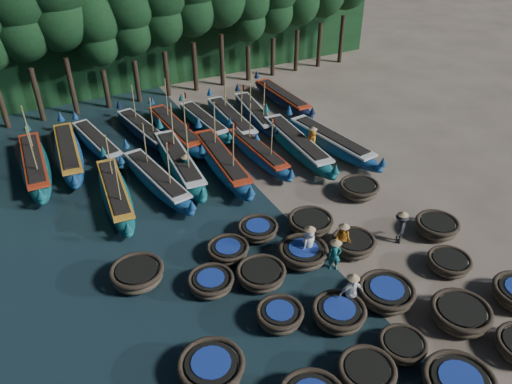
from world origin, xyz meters
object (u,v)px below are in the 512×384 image
coracle_22 (258,230)px  coracle_10 (211,368)px  coracle_21 (228,250)px  long_boat_17 (282,98)px  coracle_14 (449,263)px  long_boat_11 (97,143)px  coracle_12 (339,314)px  coracle_20 (137,274)px  long_boat_2 (115,193)px  long_boat_16 (255,113)px  long_boat_4 (179,163)px  long_boat_13 (175,130)px  long_boat_6 (258,152)px  coracle_19 (437,227)px  coracle_17 (303,253)px  long_boat_3 (157,180)px  fisherman_3 (400,227)px  fisherman_5 (186,167)px  long_boat_15 (231,119)px  coracle_23 (310,223)px  fisherman_2 (343,239)px  coracle_15 (211,282)px  coracle_16 (261,275)px  coracle_3 (459,384)px  coracle_13 (386,293)px  long_boat_7 (297,144)px  coracle_18 (353,244)px  long_boat_10 (69,153)px  coracle_6 (366,373)px  long_boat_12 (143,130)px  long_boat_8 (331,142)px  coracle_11 (280,316)px  long_boat_5 (222,161)px  fisherman_0 (309,243)px  long_boat_9 (35,165)px  coracle_8 (460,314)px  fisherman_4 (351,292)px  long_boat_14 (204,121)px  fisherman_1 (335,253)px  fisherman_6 (312,140)px

coracle_22 → coracle_10: bearing=-129.9°
coracle_21 → long_boat_17: (10.84, 13.45, 0.16)m
coracle_14 → long_boat_11: (-11.06, 18.30, 0.13)m
coracle_12 → coracle_20: (-6.28, 5.86, 0.01)m
long_boat_2 → long_boat_16: size_ratio=1.05×
coracle_14 → coracle_21: coracle_14 is taller
long_boat_4 → long_boat_13: 4.30m
long_boat_6 → coracle_19: bearing=-69.9°
coracle_10 → long_boat_17: 23.58m
coracle_17 → long_boat_3: bearing=113.3°
fisherman_3 → fisherman_5: fisherman_3 is taller
coracle_12 → long_boat_15: bearing=77.8°
long_boat_6 → coracle_23: bearing=-99.6°
coracle_20 → fisherman_2: fisherman_2 is taller
coracle_21 → fisherman_2: 5.23m
coracle_12 → coracle_23: size_ratio=0.90×
long_boat_4 → coracle_15: bearing=-99.1°
long_boat_4 → coracle_16: bearing=-86.9°
coracle_3 → coracle_13: 4.53m
long_boat_6 → long_boat_15: (0.50, 4.72, 0.04)m
coracle_14 → long_boat_6: 12.87m
coracle_19 → long_boat_7: 10.19m
coracle_18 → long_boat_10: long_boat_10 is taller
coracle_6 → long_boat_12: long_boat_12 is taller
coracle_12 → long_boat_11: long_boat_11 is taller
coracle_23 → long_boat_8: size_ratio=0.30×
coracle_23 → coracle_11: bearing=-134.5°
long_boat_5 → fisherman_0: long_boat_5 is taller
fisherman_2 → long_boat_9: bearing=-167.6°
long_boat_13 → long_boat_17: size_ratio=1.07×
fisherman_5 → long_boat_11: bearing=51.2°
coracle_17 → long_boat_6: 9.41m
coracle_15 → long_boat_9: 14.26m
coracle_20 → long_boat_10: size_ratio=0.29×
coracle_8 → coracle_13: coracle_8 is taller
coracle_21 → long_boat_8: 11.68m
coracle_16 → coracle_19: coracle_19 is taller
coracle_19 → long_boat_6: long_boat_6 is taller
coracle_8 → long_boat_6: long_boat_6 is taller
long_boat_5 → fisherman_4: long_boat_5 is taller
coracle_23 → fisherman_5: (-3.60, 7.23, 0.37)m
coracle_8 → coracle_19: coracle_8 is taller
long_boat_11 → coracle_11: bearing=-89.6°
coracle_6 → coracle_18: (3.87, 5.80, -0.03)m
coracle_23 → fisherman_0: 2.23m
long_boat_14 → fisherman_1: fisherman_1 is taller
coracle_15 → long_boat_12: size_ratio=0.31×
coracle_14 → fisherman_0: size_ratio=1.17×
long_boat_2 → coracle_12: bearing=-60.4°
long_boat_2 → fisherman_6: bearing=3.0°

